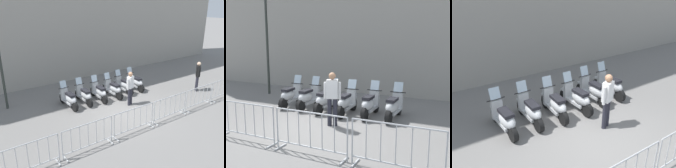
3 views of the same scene
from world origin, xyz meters
The scene contains 12 objects.
ground_plane centered at (0.00, 0.00, 0.00)m, with size 120.00×120.00×0.00m, color slate.
motorcycle_0 centered at (-2.14, 1.80, 0.45)m, with size 0.56×1.72×1.24m.
motorcycle_1 centered at (-1.29, 1.81, 0.45)m, with size 0.56×1.72×1.24m.
motorcycle_2 centered at (-0.44, 1.72, 0.45)m, with size 0.56×1.73×1.24m.
motorcycle_3 centered at (0.42, 1.70, 0.45)m, with size 0.56×1.72×1.24m.
motorcycle_4 centered at (1.26, 1.84, 0.45)m, with size 0.56×1.72×1.24m.
motorcycle_5 centered at (2.11, 1.87, 0.45)m, with size 0.56×1.72×1.24m.
barrier_segment_2 centered at (-1.03, -1.81, 0.52)m, with size 1.99×0.45×1.07m.
barrier_segment_3 centered at (1.05, -1.79, 0.52)m, with size 1.99×0.45×1.07m.
barrier_segment_4 centered at (3.13, -1.77, 0.52)m, with size 1.99×0.45×1.07m.
street_lamp centered at (-4.68, 3.45, 3.67)m, with size 0.36×0.36×6.12m.
officer_near_row_end centered at (0.52, 0.38, 0.98)m, with size 0.52×0.34×1.73m.
Camera 2 is at (4.42, -7.08, 2.81)m, focal length 43.63 mm.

